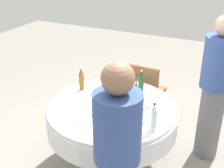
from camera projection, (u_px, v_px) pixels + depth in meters
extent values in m
plane|color=gray|center=(112.00, 163.00, 3.32)|extent=(10.00, 10.00, 0.00)
cylinder|color=white|center=(112.00, 108.00, 3.01)|extent=(1.31, 1.31, 0.04)
cylinder|color=white|center=(112.00, 119.00, 3.07)|extent=(1.34, 1.34, 0.22)
cylinder|color=slate|center=(112.00, 146.00, 3.22)|extent=(0.14, 0.14, 0.48)
cylinder|color=slate|center=(112.00, 162.00, 3.32)|extent=(0.56, 0.56, 0.03)
cylinder|color=#8C5619|center=(115.00, 95.00, 2.98)|extent=(0.07, 0.07, 0.23)
cone|color=#8C5619|center=(115.00, 82.00, 2.92)|extent=(0.06, 0.06, 0.06)
cylinder|color=black|center=(115.00, 79.00, 2.90)|extent=(0.03, 0.03, 0.01)
cylinder|color=#593314|center=(136.00, 98.00, 2.96)|extent=(0.07, 0.07, 0.19)
cone|color=#593314|center=(136.00, 86.00, 2.90)|extent=(0.06, 0.06, 0.08)
cylinder|color=red|center=(136.00, 81.00, 2.88)|extent=(0.03, 0.03, 0.01)
cylinder|color=#8C5619|center=(128.00, 94.00, 3.04)|extent=(0.06, 0.06, 0.19)
cone|color=#8C5619|center=(128.00, 83.00, 2.98)|extent=(0.06, 0.06, 0.07)
cylinder|color=gold|center=(128.00, 79.00, 2.96)|extent=(0.03, 0.03, 0.01)
cylinder|color=#593314|center=(101.00, 102.00, 2.87)|extent=(0.06, 0.06, 0.21)
cone|color=#593314|center=(101.00, 90.00, 2.81)|extent=(0.05, 0.05, 0.06)
cylinder|color=silver|center=(101.00, 86.00, 2.79)|extent=(0.03, 0.03, 0.01)
cylinder|color=silver|center=(153.00, 120.00, 2.58)|extent=(0.06, 0.06, 0.20)
cone|color=silver|center=(154.00, 107.00, 2.53)|extent=(0.05, 0.05, 0.06)
cylinder|color=black|center=(155.00, 104.00, 2.51)|extent=(0.03, 0.03, 0.01)
cylinder|color=#8C5619|center=(82.00, 82.00, 3.31)|extent=(0.06, 0.06, 0.18)
cone|color=#8C5619|center=(81.00, 71.00, 3.25)|extent=(0.05, 0.05, 0.07)
cylinder|color=silver|center=(81.00, 68.00, 3.23)|extent=(0.03, 0.03, 0.01)
cylinder|color=#194728|center=(141.00, 84.00, 3.27)|extent=(0.06, 0.06, 0.18)
cone|color=#194728|center=(141.00, 74.00, 3.22)|extent=(0.06, 0.06, 0.06)
cylinder|color=gold|center=(142.00, 71.00, 3.20)|extent=(0.02, 0.02, 0.01)
cylinder|color=white|center=(125.00, 118.00, 2.80)|extent=(0.06, 0.06, 0.00)
cylinder|color=white|center=(125.00, 114.00, 2.79)|extent=(0.01, 0.01, 0.07)
cylinder|color=white|center=(125.00, 109.00, 2.76)|extent=(0.07, 0.07, 0.06)
cylinder|color=maroon|center=(125.00, 110.00, 2.77)|extent=(0.06, 0.06, 0.03)
cylinder|color=white|center=(150.00, 106.00, 3.00)|extent=(0.06, 0.06, 0.00)
cylinder|color=white|center=(150.00, 103.00, 2.98)|extent=(0.01, 0.01, 0.07)
cylinder|color=white|center=(150.00, 97.00, 2.95)|extent=(0.06, 0.06, 0.08)
cylinder|color=white|center=(100.00, 92.00, 3.26)|extent=(0.23, 0.23, 0.02)
ellipsoid|color=tan|center=(100.00, 91.00, 3.25)|extent=(0.10, 0.09, 0.02)
cylinder|color=white|center=(86.00, 118.00, 2.79)|extent=(0.21, 0.21, 0.02)
cylinder|color=white|center=(148.00, 116.00, 2.81)|extent=(0.25, 0.25, 0.02)
cylinder|color=white|center=(116.00, 130.00, 2.61)|extent=(0.23, 0.23, 0.02)
ellipsoid|color=tan|center=(116.00, 128.00, 2.60)|extent=(0.10, 0.09, 0.02)
cube|color=silver|center=(127.00, 84.00, 3.45)|extent=(0.18, 0.07, 0.00)
cube|color=silver|center=(125.00, 94.00, 3.23)|extent=(0.18, 0.03, 0.00)
cube|color=white|center=(152.00, 95.00, 3.20)|extent=(0.17, 0.17, 0.02)
cylinder|color=slate|center=(209.00, 122.00, 3.29)|extent=(0.26, 0.26, 0.88)
cylinder|color=#334C8C|center=(220.00, 63.00, 2.98)|extent=(0.34, 0.34, 0.54)
cylinder|color=#334C8C|center=(117.00, 128.00, 2.01)|extent=(0.34, 0.34, 0.52)
sphere|color=#8C664C|center=(118.00, 78.00, 1.85)|extent=(0.22, 0.22, 0.22)
cube|color=brown|center=(147.00, 91.00, 3.93)|extent=(0.42, 0.42, 0.04)
cube|color=brown|center=(143.00, 82.00, 3.70)|extent=(0.40, 0.06, 0.42)
cylinder|color=gray|center=(162.00, 104.00, 4.10)|extent=(0.03, 0.03, 0.43)
cylinder|color=gray|center=(140.00, 99.00, 4.24)|extent=(0.03, 0.03, 0.43)
cylinder|color=gray|center=(154.00, 116.00, 3.83)|extent=(0.03, 0.03, 0.43)
cylinder|color=gray|center=(130.00, 109.00, 3.97)|extent=(0.03, 0.03, 0.43)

